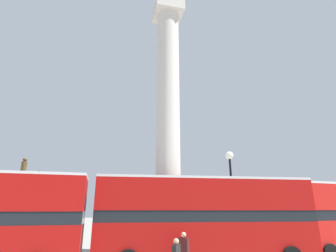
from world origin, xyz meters
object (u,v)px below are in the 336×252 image
(monument_column, at_px, (168,146))
(equestrian_statue, at_px, (14,225))
(bus_b, at_px, (205,216))
(street_lamp, at_px, (232,187))
(pedestrian_by_plinth, at_px, (184,251))

(monument_column, bearing_deg, equestrian_statue, 166.53)
(bus_b, bearing_deg, street_lamp, 40.56)
(monument_column, xyz_separation_m, equestrian_statue, (-9.73, 2.33, -5.29))
(equestrian_statue, bearing_deg, pedestrian_by_plinth, -20.80)
(street_lamp, bearing_deg, monument_column, 152.34)
(monument_column, height_order, bus_b, monument_column)
(equestrian_statue, height_order, street_lamp, street_lamp)
(bus_b, bearing_deg, equestrian_statue, 155.78)
(street_lamp, distance_m, pedestrian_by_plinth, 6.69)
(bus_b, xyz_separation_m, pedestrian_by_plinth, (-1.79, -2.10, -1.40))
(monument_column, distance_m, equestrian_statue, 11.32)
(equestrian_statue, bearing_deg, monument_column, 8.09)
(monument_column, relative_size, pedestrian_by_plinth, 11.53)
(monument_column, xyz_separation_m, street_lamp, (3.72, -1.95, -2.94))
(equestrian_statue, distance_m, pedestrian_by_plinth, 12.25)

